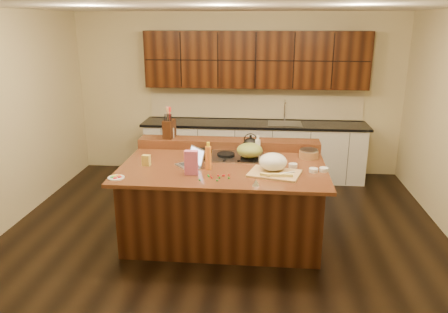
# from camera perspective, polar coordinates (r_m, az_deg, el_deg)

# --- Properties ---
(room) EXTENTS (5.52, 5.02, 2.72)m
(room) POSITION_cam_1_polar(r_m,az_deg,el_deg) (5.05, -0.05, 3.63)
(room) COLOR black
(room) RESTS_ON ground
(island) EXTENTS (2.40, 1.60, 0.92)m
(island) POSITION_cam_1_polar(r_m,az_deg,el_deg) (5.33, -0.05, -5.67)
(island) COLOR black
(island) RESTS_ON ground
(back_ledge) EXTENTS (2.40, 0.30, 0.12)m
(back_ledge) POSITION_cam_1_polar(r_m,az_deg,el_deg) (5.82, 0.61, 1.69)
(back_ledge) COLOR black
(back_ledge) RESTS_ON island
(cooktop) EXTENTS (0.92, 0.52, 0.05)m
(cooktop) POSITION_cam_1_polar(r_m,az_deg,el_deg) (5.45, 0.25, 0.13)
(cooktop) COLOR gray
(cooktop) RESTS_ON island
(back_counter) EXTENTS (3.70, 0.66, 2.40)m
(back_counter) POSITION_cam_1_polar(r_m,az_deg,el_deg) (7.29, 4.00, 4.84)
(back_counter) COLOR silver
(back_counter) RESTS_ON ground
(kettle) EXTENTS (0.25, 0.25, 0.17)m
(kettle) POSITION_cam_1_polar(r_m,az_deg,el_deg) (5.53, 3.47, 1.58)
(kettle) COLOR black
(kettle) RESTS_ON cooktop
(green_bowl) EXTENTS (0.41, 0.41, 0.17)m
(green_bowl) POSITION_cam_1_polar(r_m,az_deg,el_deg) (5.28, 3.37, 0.82)
(green_bowl) COLOR olive
(green_bowl) RESTS_ON cooktop
(laptop) EXTENTS (0.38, 0.39, 0.21)m
(laptop) POSITION_cam_1_polar(r_m,az_deg,el_deg) (5.11, -4.15, -0.63)
(laptop) COLOR #B7B7BC
(laptop) RESTS_ON island
(oil_bottle) EXTENTS (0.08, 0.08, 0.27)m
(oil_bottle) POSITION_cam_1_polar(r_m,az_deg,el_deg) (4.96, -2.06, -0.19)
(oil_bottle) COLOR orange
(oil_bottle) RESTS_ON island
(vinegar_bottle) EXTENTS (0.08, 0.08, 0.25)m
(vinegar_bottle) POSITION_cam_1_polar(r_m,az_deg,el_deg) (5.33, 4.41, 0.89)
(vinegar_bottle) COLOR silver
(vinegar_bottle) RESTS_ON island
(wooden_tray) EXTENTS (0.63, 0.52, 0.22)m
(wooden_tray) POSITION_cam_1_polar(r_m,az_deg,el_deg) (4.88, 6.46, -1.03)
(wooden_tray) COLOR tan
(wooden_tray) RESTS_ON island
(ramekin_a) EXTENTS (0.13, 0.13, 0.04)m
(ramekin_a) POSITION_cam_1_polar(r_m,az_deg,el_deg) (5.04, 12.90, -1.67)
(ramekin_a) COLOR white
(ramekin_a) RESTS_ON island
(ramekin_b) EXTENTS (0.11, 0.11, 0.04)m
(ramekin_b) POSITION_cam_1_polar(r_m,az_deg,el_deg) (5.00, 11.61, -1.76)
(ramekin_b) COLOR white
(ramekin_b) RESTS_ON island
(ramekin_c) EXTENTS (0.13, 0.13, 0.04)m
(ramekin_c) POSITION_cam_1_polar(r_m,az_deg,el_deg) (5.12, 9.00, -1.17)
(ramekin_c) COLOR white
(ramekin_c) RESTS_ON island
(strainer_bowl) EXTENTS (0.30, 0.30, 0.09)m
(strainer_bowl) POSITION_cam_1_polar(r_m,az_deg,el_deg) (5.50, 11.00, 0.28)
(strainer_bowl) COLOR #996B3F
(strainer_bowl) RESTS_ON island
(kitchen_timer) EXTENTS (0.10, 0.10, 0.07)m
(kitchen_timer) POSITION_cam_1_polar(r_m,az_deg,el_deg) (4.51, 4.20, -3.38)
(kitchen_timer) COLOR silver
(kitchen_timer) RESTS_ON island
(pink_bag) EXTENTS (0.15, 0.08, 0.27)m
(pink_bag) POSITION_cam_1_polar(r_m,az_deg,el_deg) (4.81, -4.29, -0.80)
(pink_bag) COLOR #CA5F8B
(pink_bag) RESTS_ON island
(candy_plate) EXTENTS (0.19, 0.19, 0.01)m
(candy_plate) POSITION_cam_1_polar(r_m,az_deg,el_deg) (4.86, -13.91, -2.69)
(candy_plate) COLOR white
(candy_plate) RESTS_ON island
(package_box) EXTENTS (0.10, 0.08, 0.13)m
(package_box) POSITION_cam_1_polar(r_m,az_deg,el_deg) (5.19, -10.11, -0.50)
(package_box) COLOR gold
(package_box) RESTS_ON island
(utensil_crock) EXTENTS (0.13, 0.13, 0.14)m
(utensil_crock) POSITION_cam_1_polar(r_m,az_deg,el_deg) (5.91, -7.11, 3.09)
(utensil_crock) COLOR white
(utensil_crock) RESTS_ON back_ledge
(knife_block) EXTENTS (0.15, 0.22, 0.25)m
(knife_block) POSITION_cam_1_polar(r_m,az_deg,el_deg) (5.90, -7.16, 3.59)
(knife_block) COLOR black
(knife_block) RESTS_ON back_ledge
(gumdrop_0) EXTENTS (0.02, 0.02, 0.02)m
(gumdrop_0) POSITION_cam_1_polar(r_m,az_deg,el_deg) (4.77, -0.13, -2.50)
(gumdrop_0) COLOR red
(gumdrop_0) RESTS_ON island
(gumdrop_1) EXTENTS (0.02, 0.02, 0.02)m
(gumdrop_1) POSITION_cam_1_polar(r_m,az_deg,el_deg) (4.75, -2.00, -2.60)
(gumdrop_1) COLOR #198C26
(gumdrop_1) RESTS_ON island
(gumdrop_2) EXTENTS (0.02, 0.02, 0.02)m
(gumdrop_2) POSITION_cam_1_polar(r_m,az_deg,el_deg) (4.79, 0.65, -2.40)
(gumdrop_2) COLOR red
(gumdrop_2) RESTS_ON island
(gumdrop_3) EXTENTS (0.02, 0.02, 0.02)m
(gumdrop_3) POSITION_cam_1_polar(r_m,az_deg,el_deg) (4.64, -3.19, -3.07)
(gumdrop_3) COLOR #198C26
(gumdrop_3) RESTS_ON island
(gumdrop_4) EXTENTS (0.02, 0.02, 0.02)m
(gumdrop_4) POSITION_cam_1_polar(r_m,az_deg,el_deg) (4.71, -1.63, -2.75)
(gumdrop_4) COLOR red
(gumdrop_4) RESTS_ON island
(gumdrop_5) EXTENTS (0.02, 0.02, 0.02)m
(gumdrop_5) POSITION_cam_1_polar(r_m,az_deg,el_deg) (4.78, -2.07, -2.47)
(gumdrop_5) COLOR #198C26
(gumdrop_5) RESTS_ON island
(gumdrop_6) EXTENTS (0.02, 0.02, 0.02)m
(gumdrop_6) POSITION_cam_1_polar(r_m,az_deg,el_deg) (4.77, -0.76, -2.49)
(gumdrop_6) COLOR red
(gumdrop_6) RESTS_ON island
(gumdrop_7) EXTENTS (0.02, 0.02, 0.02)m
(gumdrop_7) POSITION_cam_1_polar(r_m,az_deg,el_deg) (4.69, 0.62, -2.82)
(gumdrop_7) COLOR #198C26
(gumdrop_7) RESTS_ON island
(gumdrop_8) EXTENTS (0.02, 0.02, 0.02)m
(gumdrop_8) POSITION_cam_1_polar(r_m,az_deg,el_deg) (4.77, 0.05, -2.47)
(gumdrop_8) COLOR red
(gumdrop_8) RESTS_ON island
(gumdrop_9) EXTENTS (0.02, 0.02, 0.02)m
(gumdrop_9) POSITION_cam_1_polar(r_m,az_deg,el_deg) (4.70, -0.61, -2.78)
(gumdrop_9) COLOR #198C26
(gumdrop_9) RESTS_ON island
(gumdrop_10) EXTENTS (0.02, 0.02, 0.02)m
(gumdrop_10) POSITION_cam_1_polar(r_m,az_deg,el_deg) (4.76, -1.84, -2.54)
(gumdrop_10) COLOR red
(gumdrop_10) RESTS_ON island
(gumdrop_11) EXTENTS (0.02, 0.02, 0.02)m
(gumdrop_11) POSITION_cam_1_polar(r_m,az_deg,el_deg) (4.63, -0.90, -3.13)
(gumdrop_11) COLOR #198C26
(gumdrop_11) RESTS_ON island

